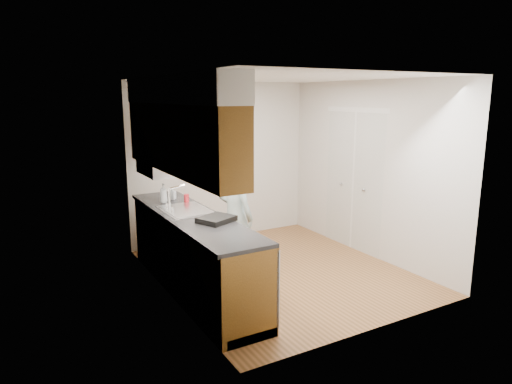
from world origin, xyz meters
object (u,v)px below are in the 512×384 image
(soap_bottle_a, at_px, (163,193))
(soda_can, at_px, (187,199))
(person, at_px, (235,209))
(soap_bottle_b, at_px, (172,193))
(dish_rack, at_px, (216,219))

(soap_bottle_a, bearing_deg, soda_can, -36.07)
(person, bearing_deg, soap_bottle_a, 36.37)
(person, height_order, soap_bottle_a, person)
(person, bearing_deg, soda_can, 37.45)
(soap_bottle_b, height_order, soda_can, soap_bottle_b)
(person, relative_size, soap_bottle_a, 6.91)
(soap_bottle_b, distance_m, dish_rack, 1.30)
(soap_bottle_b, bearing_deg, soap_bottle_a, -140.87)
(soap_bottle_b, bearing_deg, person, -47.24)
(soda_can, xyz_separation_m, dish_rack, (-0.04, -0.98, -0.03))
(soda_can, bearing_deg, soap_bottle_b, 103.85)
(person, xyz_separation_m, dish_rack, (-0.56, -0.65, 0.09))
(person, distance_m, soda_can, 0.63)
(person, xyz_separation_m, soda_can, (-0.52, 0.34, 0.12))
(soap_bottle_a, distance_m, dish_rack, 1.18)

